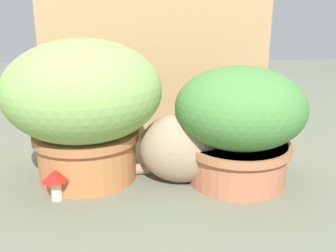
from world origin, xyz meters
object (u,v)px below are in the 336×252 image
mushroom_ornament_red (55,179)px  cat (186,145)px  grass_planter (84,103)px  mushroom_ornament_pink (79,169)px  leafy_planter (239,122)px

mushroom_ornament_red → cat: bearing=12.8°
grass_planter → cat: (0.31, -0.06, -0.13)m
mushroom_ornament_red → mushroom_ornament_pink: (0.06, 0.04, 0.01)m
grass_planter → mushroom_ornament_red: grass_planter is taller
cat → leafy_planter: bearing=-2.0°
cat → mushroom_ornament_pink: bearing=-172.2°
mushroom_ornament_red → mushroom_ornament_pink: size_ratio=0.87×
mushroom_ornament_pink → grass_planter: bearing=82.9°
grass_planter → leafy_planter: size_ratio=1.22×
leafy_planter → cat: size_ratio=1.06×
mushroom_ornament_pink → cat: bearing=7.8°
mushroom_ornament_pink → mushroom_ornament_red: bearing=-144.7°
cat → mushroom_ornament_pink: 0.33m
mushroom_ornament_pink → leafy_planter: bearing=4.6°
grass_planter → mushroom_ornament_pink: size_ratio=4.59×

